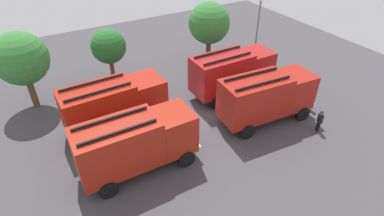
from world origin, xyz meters
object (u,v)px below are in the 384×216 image
fire_truck_0 (136,142)px  firefighter_0 (310,98)px  fire_truck_2 (114,104)px  tree_1 (109,47)px  tree_2 (209,23)px  traffic_cone_0 (267,97)px  lamppost (258,25)px  fire_truck_1 (267,96)px  fire_truck_3 (232,71)px  firefighter_1 (320,120)px  tree_0 (21,59)px

fire_truck_0 → firefighter_0: 14.16m
fire_truck_2 → tree_1: bearing=72.7°
tree_2 → traffic_cone_0: (0.54, -8.28, -3.77)m
fire_truck_0 → lamppost: lamppost is taller
fire_truck_1 → traffic_cone_0: fire_truck_1 is taller
fire_truck_0 → fire_truck_1: size_ratio=0.98×
tree_2 → fire_truck_2: bearing=-153.1°
fire_truck_3 → tree_1: size_ratio=1.54×
fire_truck_1 → fire_truck_3: same height
firefighter_1 → tree_1: 18.08m
firefighter_0 → tree_2: size_ratio=0.27×
tree_2 → lamppost: bearing=-21.0°
fire_truck_2 → fire_truck_3: 9.84m
fire_truck_2 → tree_0: size_ratio=1.18×
fire_truck_2 → firefighter_0: size_ratio=4.40×
fire_truck_2 → tree_0: (-4.75, 6.07, 1.99)m
fire_truck_1 → fire_truck_3: 4.27m
fire_truck_1 → tree_0: (-14.50, 10.53, 1.99)m
fire_truck_2 → tree_1: size_ratio=1.55×
fire_truck_3 → tree_1: 10.89m
fire_truck_3 → firefighter_0: size_ratio=4.35×
fire_truck_1 → fire_truck_0: bearing=-175.2°
fire_truck_2 → fire_truck_0: bearing=-94.3°
tree_1 → lamppost: 14.17m
fire_truck_1 → tree_1: size_ratio=1.57×
lamppost → fire_truck_3: bearing=-144.8°
fire_truck_1 → tree_0: 18.03m
traffic_cone_0 → lamppost: bearing=58.9°
traffic_cone_0 → tree_2: bearing=93.7°
firefighter_0 → firefighter_1: 2.83m
tree_0 → lamppost: size_ratio=0.99×
lamppost → fire_truck_1: bearing=-125.5°
fire_truck_0 → fire_truck_3: same height
fire_truck_1 → firefighter_1: fire_truck_1 is taller
fire_truck_0 → lamppost: 18.17m
tree_2 → traffic_cone_0: 9.12m
fire_truck_2 → tree_1: (2.02, 7.32, 1.00)m
fire_truck_2 → lamppost: 16.37m
firefighter_0 → tree_0: bearing=140.9°
fire_truck_0 → lamppost: (15.98, 8.50, 1.51)m
fire_truck_3 → tree_1: tree_1 is taller
firefighter_0 → traffic_cone_0: size_ratio=2.87×
fire_truck_3 → tree_0: bearing=156.9°
fire_truck_2 → firefighter_0: bearing=-21.8°
tree_1 → traffic_cone_0: (9.82, -9.87, -2.86)m
fire_truck_1 → firefighter_1: size_ratio=4.53×
fire_truck_0 → firefighter_0: fire_truck_0 is taller
fire_truck_0 → tree_0: bearing=113.6°
firefighter_0 → traffic_cone_0: firefighter_0 is taller
tree_1 → firefighter_1: bearing=-55.0°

